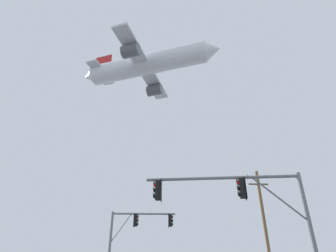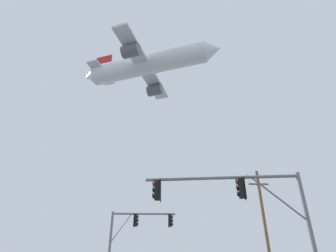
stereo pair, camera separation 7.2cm
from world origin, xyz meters
TOP-DOWN VIEW (x-y plane):
  - signal_pole_near at (3.17, 7.32)m, footprint 7.21×1.12m
  - signal_pole_far at (-2.77, 18.17)m, footprint 5.15×0.48m
  - utility_pole at (8.21, 19.14)m, footprint 2.20×0.28m
  - airplane at (-3.38, 39.45)m, footprint 29.08×22.46m

SIDE VIEW (x-z plane):
  - signal_pole_near at x=3.17m, z-range 1.63..7.86m
  - signal_pole_far at x=-2.77m, z-range 1.62..8.35m
  - utility_pole at x=8.21m, z-range 0.31..10.97m
  - airplane at x=-3.38m, z-range 36.63..44.74m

